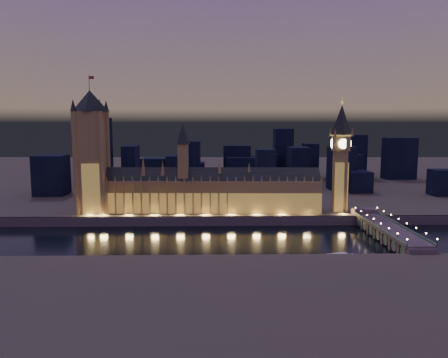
{
  "coord_description": "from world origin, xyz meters",
  "views": [
    {
      "loc": [
        -3.31,
        -319.69,
        86.45
      ],
      "look_at": [
        5.0,
        55.0,
        38.0
      ],
      "focal_mm": 35.0,
      "sensor_mm": 36.0,
      "label": 1
    }
  ],
  "objects_px": {
    "victoria_tower": "(92,146)",
    "westminster_bridge": "(386,231)",
    "palace_of_westminster": "(205,191)",
    "river_boat": "(330,260)",
    "elizabeth_tower": "(341,149)"
  },
  "relations": [
    {
      "from": "westminster_bridge",
      "to": "palace_of_westminster",
      "type": "bearing_deg",
      "value": 154.52
    },
    {
      "from": "palace_of_westminster",
      "to": "river_boat",
      "type": "distance_m",
      "value": 146.17
    },
    {
      "from": "palace_of_westminster",
      "to": "elizabeth_tower",
      "type": "distance_m",
      "value": 125.34
    },
    {
      "from": "victoria_tower",
      "to": "westminster_bridge",
      "type": "xyz_separation_m",
      "value": [
        235.16,
        -65.36,
        -60.58
      ]
    },
    {
      "from": "river_boat",
      "to": "victoria_tower",
      "type": "bearing_deg",
      "value": 146.1
    },
    {
      "from": "victoria_tower",
      "to": "elizabeth_tower",
      "type": "relative_size",
      "value": 1.18
    },
    {
      "from": "palace_of_westminster",
      "to": "victoria_tower",
      "type": "height_order",
      "value": "victoria_tower"
    },
    {
      "from": "river_boat",
      "to": "elizabeth_tower",
      "type": "bearing_deg",
      "value": 71.75
    },
    {
      "from": "victoria_tower",
      "to": "westminster_bridge",
      "type": "bearing_deg",
      "value": -15.53
    },
    {
      "from": "victoria_tower",
      "to": "elizabeth_tower",
      "type": "distance_m",
      "value": 218.02
    },
    {
      "from": "elizabeth_tower",
      "to": "river_boat",
      "type": "height_order",
      "value": "elizabeth_tower"
    },
    {
      "from": "victoria_tower",
      "to": "palace_of_westminster",
      "type": "bearing_deg",
      "value": -0.11
    },
    {
      "from": "victoria_tower",
      "to": "westminster_bridge",
      "type": "relative_size",
      "value": 1.05
    },
    {
      "from": "westminster_bridge",
      "to": "river_boat",
      "type": "distance_m",
      "value": 78.81
    },
    {
      "from": "westminster_bridge",
      "to": "river_boat",
      "type": "height_order",
      "value": "westminster_bridge"
    }
  ]
}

